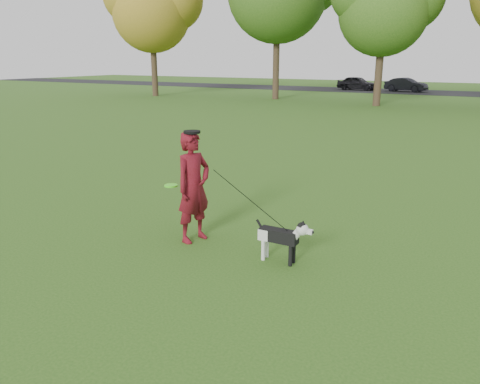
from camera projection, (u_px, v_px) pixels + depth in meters
The scene contains 7 objects.
ground at pixel (251, 255), 7.55m from camera, with size 120.00×120.00×0.00m, color #285116.
road at pixel (461, 93), 41.20m from camera, with size 120.00×7.00×0.02m, color black.
man at pixel (193, 187), 7.94m from camera, with size 0.70×0.46×1.91m, color #550C0D.
dog at pixel (283, 235), 7.17m from camera, with size 0.96×0.19×0.73m.
car_left at pixel (357, 83), 45.32m from camera, with size 1.54×3.83×1.31m, color black.
car_mid at pixel (406, 85), 43.21m from camera, with size 1.31×3.77×1.24m, color black.
man_held_items at pixel (247, 198), 7.36m from camera, with size 2.38×0.35×1.43m.
Camera 1 is at (3.20, -6.19, 3.08)m, focal length 35.00 mm.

